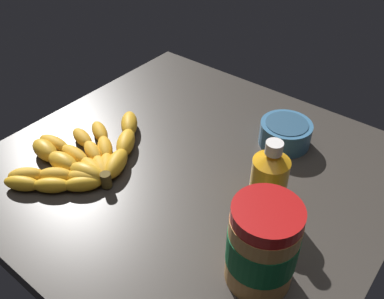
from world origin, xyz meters
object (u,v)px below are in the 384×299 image
peanut_butter_jar (262,246)px  honey_bottle (268,180)px  banana_bunch (83,158)px  small_bowl (285,133)px

peanut_butter_jar → honey_bottle: bearing=-63.4°
banana_bunch → peanut_butter_jar: peanut_butter_jar is taller
banana_bunch → peanut_butter_jar: size_ratio=2.21×
banana_bunch → honey_bottle: (-33.72, -12.49, 4.68)cm
small_bowl → banana_bunch: bearing=48.1°
peanut_butter_jar → small_bowl: (12.57, -31.32, -4.55)cm
honey_bottle → banana_bunch: bearing=20.3°
banana_bunch → honey_bottle: bearing=-159.7°
peanut_butter_jar → honey_bottle: (6.50, -12.99, -0.90)cm
peanut_butter_jar → small_bowl: bearing=-68.1°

